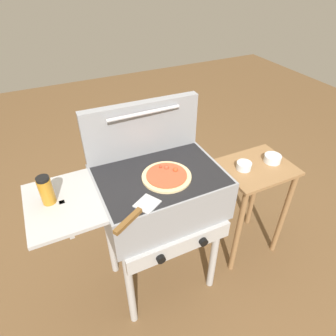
# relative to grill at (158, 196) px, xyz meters

# --- Properties ---
(ground_plane) EXTENTS (8.00, 8.00, 0.00)m
(ground_plane) POSITION_rel_grill_xyz_m (0.01, 0.00, -0.76)
(ground_plane) COLOR brown
(grill) EXTENTS (0.96, 0.53, 0.90)m
(grill) POSITION_rel_grill_xyz_m (0.00, 0.00, 0.00)
(grill) COLOR gray
(grill) RESTS_ON ground_plane
(grill_lid_open) EXTENTS (0.63, 0.09, 0.30)m
(grill_lid_open) POSITION_rel_grill_xyz_m (0.01, 0.22, 0.30)
(grill_lid_open) COLOR gray
(grill_lid_open) RESTS_ON grill
(pizza_pepperoni) EXTENTS (0.25, 0.25, 0.03)m
(pizza_pepperoni) POSITION_rel_grill_xyz_m (0.04, -0.04, 0.15)
(pizza_pepperoni) COLOR beige
(pizza_pepperoni) RESTS_ON grill
(sauce_jar) EXTENTS (0.06, 0.06, 0.14)m
(sauce_jar) POSITION_rel_grill_xyz_m (-0.51, 0.03, 0.21)
(sauce_jar) COLOR #B77A1E
(sauce_jar) RESTS_ON grill
(spatula) EXTENTS (0.25, 0.18, 0.02)m
(spatula) POSITION_rel_grill_xyz_m (-0.19, -0.21, 0.15)
(spatula) COLOR #B7BABF
(spatula) RESTS_ON grill
(prep_table) EXTENTS (0.44, 0.36, 0.74)m
(prep_table) POSITION_rel_grill_xyz_m (0.67, 0.00, -0.23)
(prep_table) COLOR olive
(prep_table) RESTS_ON ground_plane
(topping_bowl_near) EXTENTS (0.09, 0.09, 0.04)m
(topping_bowl_near) POSITION_rel_grill_xyz_m (0.58, 0.02, 0.00)
(topping_bowl_near) COLOR silver
(topping_bowl_near) RESTS_ON prep_table
(topping_bowl_far) EXTENTS (0.10, 0.10, 0.04)m
(topping_bowl_far) POSITION_rel_grill_xyz_m (0.79, -0.00, 0.00)
(topping_bowl_far) COLOR silver
(topping_bowl_far) RESTS_ON prep_table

